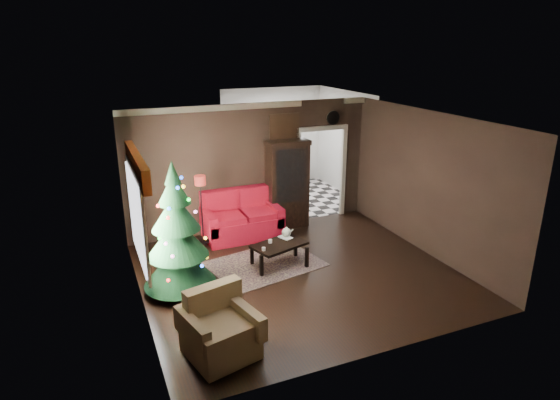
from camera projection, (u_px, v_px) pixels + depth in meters
name	position (u px, v px, depth m)	size (l,w,h in m)	color
floor	(299.00, 274.00, 8.61)	(5.50, 5.50, 0.00)	black
ceiling	(301.00, 121.00, 7.71)	(5.50, 5.50, 0.00)	white
wall_back	(252.00, 168.00, 10.34)	(5.50, 5.50, 0.00)	black
wall_front	(384.00, 261.00, 5.98)	(5.50, 5.50, 0.00)	black
wall_left	(136.00, 225.00, 7.15)	(5.50, 5.50, 0.00)	black
wall_right	(428.00, 184.00, 9.17)	(5.50, 5.50, 0.00)	black
doorway	(320.00, 175.00, 11.08)	(1.10, 0.10, 2.10)	beige
left_window	(137.00, 217.00, 7.32)	(0.05, 1.60, 1.40)	white
valance	(137.00, 165.00, 7.09)	(0.12, 2.10, 0.35)	#9F4917
kitchen_floor	(293.00, 198.00, 12.73)	(3.00, 3.00, 0.00)	white
kitchen_window	(273.00, 127.00, 13.44)	(0.70, 0.06, 0.70)	white
rug	(265.00, 264.00, 9.00)	(2.00, 1.46, 0.01)	#613E4E
loveseat	(242.00, 215.00, 10.09)	(1.70, 0.90, 1.00)	maroon
curio_cabinet	(287.00, 186.00, 10.56)	(0.90, 0.45, 1.90)	black
floor_lamp	(202.00, 210.00, 9.44)	(0.24, 0.24, 1.41)	black
christmas_tree	(177.00, 234.00, 7.71)	(1.21, 1.21, 2.30)	black
armchair	(220.00, 326.00, 6.26)	(0.87, 0.87, 0.89)	#D5AF7E
coffee_table	(279.00, 254.00, 8.87)	(0.98, 0.59, 0.44)	black
teapot	(286.00, 232.00, 9.07)	(0.20, 0.20, 0.19)	silver
cup_a	(270.00, 241.00, 8.82)	(0.07, 0.07, 0.06)	white
cup_b	(264.00, 249.00, 8.50)	(0.07, 0.07, 0.06)	white
book	(282.00, 233.00, 8.95)	(0.18, 0.02, 0.25)	brown
wall_clock	(333.00, 118.00, 10.70)	(0.32, 0.32, 0.06)	silver
painting	(284.00, 127.00, 10.31)	(0.62, 0.05, 0.52)	#B47A3F
kitchen_counter	(276.00, 171.00, 13.63)	(1.80, 0.60, 0.90)	white
kitchen_table	(288.00, 190.00, 12.23)	(0.70, 0.70, 0.75)	#543321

